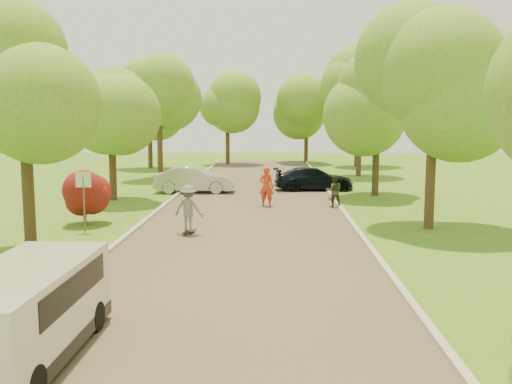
# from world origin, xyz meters

# --- Properties ---
(ground) EXTENTS (100.00, 100.00, 0.00)m
(ground) POSITION_xyz_m (0.00, 0.00, 0.00)
(ground) COLOR #40751B
(ground) RESTS_ON ground
(road) EXTENTS (8.00, 60.00, 0.01)m
(road) POSITION_xyz_m (0.00, 8.00, 0.01)
(road) COLOR #4C4438
(road) RESTS_ON ground
(curb_left) EXTENTS (0.18, 60.00, 0.12)m
(curb_left) POSITION_xyz_m (-4.05, 8.00, 0.06)
(curb_left) COLOR #B2AD9E
(curb_left) RESTS_ON ground
(curb_right) EXTENTS (0.18, 60.00, 0.12)m
(curb_right) POSITION_xyz_m (4.05, 8.00, 0.06)
(curb_right) COLOR #B2AD9E
(curb_right) RESTS_ON ground
(street_sign) EXTENTS (0.55, 0.06, 2.17)m
(street_sign) POSITION_xyz_m (-5.80, 4.00, 1.56)
(street_sign) COLOR #59595E
(street_sign) RESTS_ON ground
(red_shrub) EXTENTS (1.70, 1.70, 1.95)m
(red_shrub) POSITION_xyz_m (-6.30, 5.50, 1.10)
(red_shrub) COLOR #382619
(red_shrub) RESTS_ON ground
(tree_l_mida) EXTENTS (4.71, 4.60, 7.39)m
(tree_l_mida) POSITION_xyz_m (-6.30, 1.00, 5.17)
(tree_l_mida) COLOR #382619
(tree_l_mida) RESTS_ON ground
(tree_l_midb) EXTENTS (4.30, 4.20, 6.62)m
(tree_l_midb) POSITION_xyz_m (-6.81, 12.00, 4.59)
(tree_l_midb) COLOR #382619
(tree_l_midb) RESTS_ON ground
(tree_l_far) EXTENTS (4.92, 4.80, 7.79)m
(tree_l_far) POSITION_xyz_m (-6.39, 22.00, 5.47)
(tree_l_far) COLOR #382619
(tree_l_far) RESTS_ON ground
(tree_r_mida) EXTENTS (5.13, 5.00, 7.95)m
(tree_r_mida) POSITION_xyz_m (7.02, 5.00, 5.54)
(tree_r_mida) COLOR #382619
(tree_r_mida) RESTS_ON ground
(tree_r_midb) EXTENTS (4.51, 4.40, 7.01)m
(tree_r_midb) POSITION_xyz_m (6.60, 14.00, 4.88)
(tree_r_midb) COLOR #382619
(tree_r_midb) RESTS_ON ground
(tree_r_far) EXTENTS (5.33, 5.20, 8.34)m
(tree_r_far) POSITION_xyz_m (7.23, 24.00, 5.83)
(tree_r_far) COLOR #382619
(tree_r_far) RESTS_ON ground
(tree_bg_a) EXTENTS (5.12, 5.00, 7.72)m
(tree_bg_a) POSITION_xyz_m (-8.78, 30.00, 5.31)
(tree_bg_a) COLOR #382619
(tree_bg_a) RESTS_ON ground
(tree_bg_b) EXTENTS (5.12, 5.00, 7.95)m
(tree_bg_b) POSITION_xyz_m (8.22, 32.00, 5.54)
(tree_bg_b) COLOR #382619
(tree_bg_b) RESTS_ON ground
(tree_bg_c) EXTENTS (4.92, 4.80, 7.33)m
(tree_bg_c) POSITION_xyz_m (-2.79, 34.00, 5.02)
(tree_bg_c) COLOR #382619
(tree_bg_c) RESTS_ON ground
(tree_bg_d) EXTENTS (5.12, 5.00, 7.72)m
(tree_bg_d) POSITION_xyz_m (4.22, 36.00, 5.31)
(tree_bg_d) COLOR #382619
(tree_bg_d) RESTS_ON ground
(minivan) EXTENTS (1.75, 4.35, 1.61)m
(minivan) POSITION_xyz_m (-3.20, -6.94, 0.85)
(minivan) COLOR silver
(minivan) RESTS_ON ground
(silver_sedan) EXTENTS (4.36, 1.53, 1.44)m
(silver_sedan) POSITION_xyz_m (-3.30, 14.88, 0.72)
(silver_sedan) COLOR #BBBBC0
(silver_sedan) RESTS_ON ground
(dark_sedan) EXTENTS (4.64, 2.29, 1.30)m
(dark_sedan) POSITION_xyz_m (3.30, 16.11, 0.65)
(dark_sedan) COLOR black
(dark_sedan) RESTS_ON ground
(longboard) EXTENTS (0.45, 0.88, 0.10)m
(longboard) POSITION_xyz_m (-1.97, 3.65, 0.09)
(longboard) COLOR black
(longboard) RESTS_ON ground
(skateboarder) EXTENTS (1.19, 0.87, 1.65)m
(skateboarder) POSITION_xyz_m (-1.97, 3.65, 0.93)
(skateboarder) COLOR slate
(skateboarder) RESTS_ON longboard
(person_striped) EXTENTS (0.75, 0.57, 1.85)m
(person_striped) POSITION_xyz_m (0.69, 10.13, 0.92)
(person_striped) COLOR red
(person_striped) RESTS_ON ground
(person_olive) EXTENTS (0.74, 0.58, 1.51)m
(person_olive) POSITION_xyz_m (3.80, 9.96, 0.76)
(person_olive) COLOR #303620
(person_olive) RESTS_ON ground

